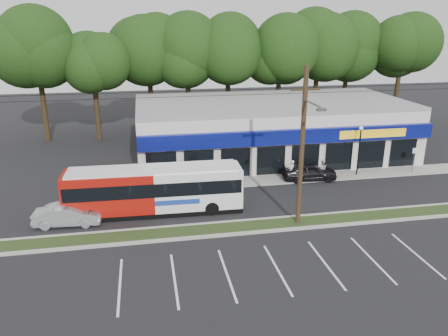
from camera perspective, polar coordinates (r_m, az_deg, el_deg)
ground at (r=27.05m, az=4.24°, el=-8.64°), size 120.00×120.00×0.00m
grass_strip at (r=27.89m, az=3.72°, el=-7.61°), size 40.00×1.60×0.12m
curb_south at (r=27.15m, az=4.16°, el=-8.37°), size 40.00×0.25×0.14m
curb_north at (r=28.62m, az=3.30°, el=-6.85°), size 40.00×0.25×0.14m
sidewalk at (r=36.29m, az=8.30°, el=-1.39°), size 32.00×2.20×0.10m
strip_mall at (r=42.00m, az=6.13°, el=5.18°), size 25.00×12.55×5.30m
utility_pole at (r=26.73m, az=9.90°, el=3.26°), size 50.00×2.77×10.00m
lamp_post at (r=37.66m, az=17.28°, el=2.88°), size 0.30×0.30×4.25m
sign_post at (r=40.32m, az=23.59°, el=1.50°), size 0.45×0.10×2.23m
tree_line at (r=50.42m, az=1.33°, el=14.18°), size 46.76×6.76×11.83m
metrobus at (r=29.70m, az=-9.08°, el=-2.72°), size 11.82×2.78×3.16m
car_dark at (r=36.18m, az=11.10°, el=-0.44°), size 4.51×2.09×1.50m
car_silver at (r=29.60m, az=-19.78°, el=-5.79°), size 4.25×1.68×1.37m
pedestrian_a at (r=35.60m, az=8.77°, el=-0.37°), size 0.79×0.71×1.81m
pedestrian_b at (r=36.55m, az=12.69°, el=-0.18°), size 0.86×0.69×1.71m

